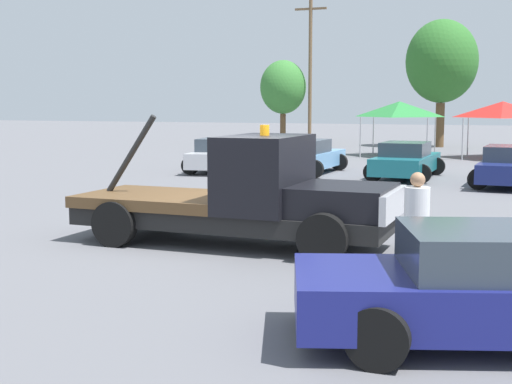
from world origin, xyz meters
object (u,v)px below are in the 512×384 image
(tree_center, at_px, (442,62))
(person_near_truck, at_px, (417,220))
(traffic_cone, at_px, (261,210))
(tree_left, at_px, (283,87))
(parked_car_teal, at_px, (406,161))
(utility_pole, at_px, (310,64))
(parked_car_skyblue, at_px, (305,157))
(canopy_tent_red, at_px, (503,109))
(canopy_tent_green, at_px, (399,109))
(parked_car_navy, at_px, (510,166))
(parked_car_silver, at_px, (222,155))
(tow_truck, at_px, (250,198))

(tree_center, bearing_deg, person_near_truck, -84.37)
(person_near_truck, bearing_deg, traffic_cone, 56.04)
(person_near_truck, relative_size, tree_left, 0.30)
(parked_car_teal, relative_size, utility_pole, 0.46)
(parked_car_teal, distance_m, traffic_cone, 10.80)
(parked_car_skyblue, distance_m, traffic_cone, 11.35)
(person_near_truck, relative_size, parked_car_teal, 0.36)
(canopy_tent_red, bearing_deg, canopy_tent_green, -179.13)
(parked_car_skyblue, bearing_deg, utility_pole, 17.60)
(parked_car_navy, distance_m, traffic_cone, 10.99)
(parked_car_skyblue, height_order, canopy_tent_red, canopy_tent_red)
(person_near_truck, xyz_separation_m, traffic_cone, (-4.23, 4.72, -0.74))
(traffic_cone, bearing_deg, parked_car_navy, 60.95)
(tree_center, distance_m, traffic_cone, 30.64)
(person_near_truck, bearing_deg, utility_pole, 32.80)
(canopy_tent_green, relative_size, utility_pole, 0.33)
(parked_car_teal, xyz_separation_m, traffic_cone, (-1.72, -10.66, -0.39))
(person_near_truck, distance_m, tree_center, 35.37)
(person_near_truck, height_order, canopy_tent_green, canopy_tent_green)
(parked_car_silver, xyz_separation_m, tree_left, (-4.41, 20.98, 3.16))
(utility_pole, bearing_deg, parked_car_teal, -65.07)
(parked_car_silver, height_order, parked_car_navy, same)
(canopy_tent_green, bearing_deg, tree_center, 82.23)
(tow_truck, xyz_separation_m, parked_car_teal, (0.89, 13.52, -0.27))
(parked_car_skyblue, distance_m, parked_car_teal, 3.98)
(utility_pole, bearing_deg, parked_car_silver, -83.32)
(canopy_tent_green, xyz_separation_m, tree_left, (-9.68, 10.05, 1.39))
(parked_car_navy, bearing_deg, tow_truck, 163.37)
(person_near_truck, distance_m, traffic_cone, 6.38)
(canopy_tent_red, xyz_separation_m, tree_center, (-3.90, 8.37, 2.84))
(tow_truck, relative_size, parked_car_silver, 1.29)
(canopy_tent_red, bearing_deg, tree_center, 114.98)
(canopy_tent_green, xyz_separation_m, utility_pole, (-7.72, 9.97, 2.98))
(canopy_tent_green, bearing_deg, utility_pole, 127.74)
(tow_truck, bearing_deg, tree_left, 108.51)
(parked_car_silver, relative_size, parked_car_skyblue, 0.99)
(tow_truck, xyz_separation_m, tree_center, (-0.04, 33.08, 4.34))
(person_near_truck, relative_size, tree_center, 0.22)
(traffic_cone, bearing_deg, tree_center, 88.51)
(person_near_truck, xyz_separation_m, canopy_tent_green, (-4.60, 26.49, 1.43))
(parked_car_skyblue, relative_size, traffic_cone, 9.01)
(parked_car_skyblue, bearing_deg, parked_car_silver, 96.31)
(parked_car_silver, relative_size, tree_left, 0.86)
(person_near_truck, xyz_separation_m, parked_car_teal, (-2.51, 15.37, -0.34))
(tow_truck, bearing_deg, parked_car_silver, 116.35)
(parked_car_silver, bearing_deg, canopy_tent_green, -34.79)
(tree_center, height_order, traffic_cone, tree_center)
(tow_truck, distance_m, parked_car_silver, 15.15)
(parked_car_silver, relative_size, utility_pole, 0.48)
(parked_car_skyblue, bearing_deg, tree_center, -7.22)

